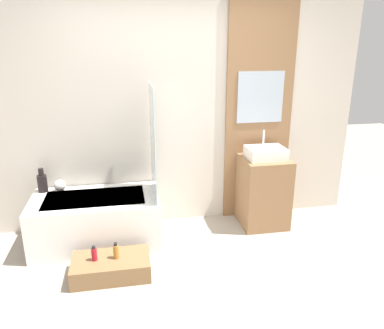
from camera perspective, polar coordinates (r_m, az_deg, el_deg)
ground_plane at (r=3.25m, az=1.90°, el=-20.35°), size 12.00×12.00×0.00m
wall_tiled_back at (r=4.15m, az=-2.62°, el=8.21°), size 4.20×0.06×2.60m
wall_wood_accent at (r=4.34m, az=10.21°, el=8.48°), size 0.77×0.04×2.60m
bathtub at (r=4.06m, az=-14.35°, el=-8.13°), size 1.28×0.72×0.51m
glass_shower_screen at (r=3.74m, az=-5.98°, el=3.43°), size 0.01×0.60×1.13m
wooden_step_bench at (r=3.58m, az=-12.20°, el=-14.99°), size 0.69×0.40×0.17m
vanity_cabinet at (r=4.34m, az=10.78°, el=-4.06°), size 0.50×0.51×0.80m
sink at (r=4.19m, az=11.15°, el=1.77°), size 0.41×0.32×0.30m
vase_tall_dark at (r=4.24m, az=-21.85°, el=-2.53°), size 0.10×0.10×0.26m
vase_round_light at (r=4.21m, az=-19.49°, el=-3.02°), size 0.12×0.12×0.12m
bottle_soap_primary at (r=3.51m, az=-14.68°, el=-13.04°), size 0.05×0.05×0.14m
bottle_soap_secondary at (r=3.50m, az=-11.50°, el=-12.83°), size 0.05×0.05×0.15m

